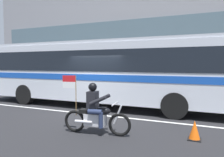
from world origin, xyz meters
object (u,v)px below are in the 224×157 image
(motorcycle_with_rider, at_px, (96,112))
(traffic_cone, at_px, (195,131))
(transit_bus, at_px, (104,69))
(fire_hydrant, at_px, (57,87))

(motorcycle_with_rider, xyz_separation_m, traffic_cone, (2.78, 0.67, -0.41))
(transit_bus, bearing_deg, motorcycle_with_rider, -67.39)
(transit_bus, xyz_separation_m, fire_hydrant, (-4.89, 2.57, -1.37))
(traffic_cone, bearing_deg, motorcycle_with_rider, -166.49)
(motorcycle_with_rider, bearing_deg, fire_hydrant, 134.94)
(transit_bus, distance_m, fire_hydrant, 5.69)
(transit_bus, height_order, fire_hydrant, transit_bus)
(fire_hydrant, bearing_deg, traffic_cone, -32.30)
(traffic_cone, bearing_deg, fire_hydrant, 147.70)
(transit_bus, distance_m, traffic_cone, 5.79)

